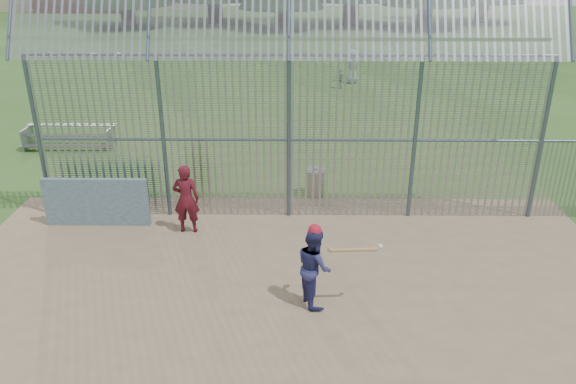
{
  "coord_description": "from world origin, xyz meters",
  "views": [
    {
      "loc": [
        0.14,
        -9.24,
        6.19
      ],
      "look_at": [
        0.0,
        2.0,
        1.3
      ],
      "focal_mm": 35.0,
      "sensor_mm": 36.0,
      "label": 1
    }
  ],
  "objects_px": {
    "dugout_wall": "(96,202)",
    "trash_can": "(315,182)",
    "batter": "(314,267)",
    "onlooker": "(186,199)",
    "bleacher": "(69,136)"
  },
  "relations": [
    {
      "from": "batter",
      "to": "onlooker",
      "type": "relative_size",
      "value": 0.92
    },
    {
      "from": "onlooker",
      "to": "dugout_wall",
      "type": "bearing_deg",
      "value": -7.91
    },
    {
      "from": "batter",
      "to": "bleacher",
      "type": "distance_m",
      "value": 11.93
    },
    {
      "from": "dugout_wall",
      "to": "bleacher",
      "type": "distance_m",
      "value": 6.38
    },
    {
      "from": "dugout_wall",
      "to": "batter",
      "type": "bearing_deg",
      "value": -31.91
    },
    {
      "from": "batter",
      "to": "onlooker",
      "type": "bearing_deg",
      "value": 27.06
    },
    {
      "from": "dugout_wall",
      "to": "batter",
      "type": "distance_m",
      "value": 6.02
    },
    {
      "from": "dugout_wall",
      "to": "trash_can",
      "type": "relative_size",
      "value": 3.05
    },
    {
      "from": "onlooker",
      "to": "trash_can",
      "type": "height_order",
      "value": "onlooker"
    },
    {
      "from": "bleacher",
      "to": "onlooker",
      "type": "bearing_deg",
      "value": -50.05
    },
    {
      "from": "batter",
      "to": "trash_can",
      "type": "xyz_separation_m",
      "value": [
        0.19,
        5.07,
        -0.41
      ]
    },
    {
      "from": "dugout_wall",
      "to": "batter",
      "type": "xyz_separation_m",
      "value": [
        5.11,
        -3.18,
        0.17
      ]
    },
    {
      "from": "dugout_wall",
      "to": "trash_can",
      "type": "distance_m",
      "value": 5.63
    },
    {
      "from": "onlooker",
      "to": "bleacher",
      "type": "height_order",
      "value": "onlooker"
    },
    {
      "from": "dugout_wall",
      "to": "onlooker",
      "type": "height_order",
      "value": "onlooker"
    }
  ]
}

